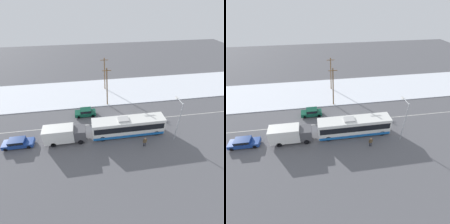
{
  "view_description": "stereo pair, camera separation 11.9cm",
  "coord_description": "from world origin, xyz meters",
  "views": [
    {
      "loc": [
        -6.56,
        -26.0,
        21.01
      ],
      "look_at": [
        -2.23,
        1.48,
        1.4
      ],
      "focal_mm": 28.0,
      "sensor_mm": 36.0,
      "label": 1
    },
    {
      "loc": [
        -6.44,
        -26.02,
        21.01
      ],
      "look_at": [
        -2.23,
        1.48,
        1.4
      ],
      "focal_mm": 28.0,
      "sensor_mm": 36.0,
      "label": 2
    }
  ],
  "objects": [
    {
      "name": "ground_plane",
      "position": [
        0.0,
        0.0,
        0.0
      ],
      "size": [
        120.0,
        120.0,
        0.0
      ],
      "primitive_type": "plane",
      "color": "#56565B"
    },
    {
      "name": "snow_lot",
      "position": [
        0.0,
        12.61,
        0.06
      ],
      "size": [
        80.0,
        13.42,
        0.12
      ],
      "color": "silver",
      "rests_on": "ground_plane"
    },
    {
      "name": "lane_marking_center",
      "position": [
        0.0,
        0.0,
        0.0
      ],
      "size": [
        60.0,
        0.12,
        0.0
      ],
      "color": "silver",
      "rests_on": "ground_plane"
    },
    {
      "name": "city_bus",
      "position": [
        -0.2,
        -3.56,
        1.68
      ],
      "size": [
        12.41,
        2.57,
        3.44
      ],
      "color": "white",
      "rests_on": "ground_plane"
    },
    {
      "name": "box_truck",
      "position": [
        -11.04,
        -3.81,
        1.65
      ],
      "size": [
        6.77,
        2.3,
        2.99
      ],
      "color": "silver",
      "rests_on": "ground_plane"
    },
    {
      "name": "sedan_car",
      "position": [
        -7.36,
        3.06,
        0.83
      ],
      "size": [
        4.11,
        1.8,
        1.54
      ],
      "rotation": [
        0.0,
        0.0,
        3.14
      ],
      "color": "#0F4733",
      "rests_on": "ground_plane"
    },
    {
      "name": "parked_car_near_truck",
      "position": [
        -18.43,
        -3.76,
        0.78
      ],
      "size": [
        4.79,
        1.8,
        1.43
      ],
      "color": "navy",
      "rests_on": "ground_plane"
    },
    {
      "name": "pedestrian_at_stop",
      "position": [
        1.79,
        -6.92,
        1.09
      ],
      "size": [
        0.64,
        0.28,
        1.77
      ],
      "color": "#23232D",
      "rests_on": "ground_plane"
    },
    {
      "name": "streetlamp",
      "position": [
        7.25,
        -5.73,
        4.56
      ],
      "size": [
        0.36,
        2.45,
        7.22
      ],
      "color": "#9EA3A8",
      "rests_on": "ground_plane"
    },
    {
      "name": "utility_pole_roadside",
      "position": [
        -2.5,
        6.48,
        4.4
      ],
      "size": [
        1.8,
        0.24,
        8.43
      ],
      "color": "brown",
      "rests_on": "ground_plane"
    },
    {
      "name": "utility_pole_snowlot",
      "position": [
        -2.11,
        13.85,
        4.21
      ],
      "size": [
        1.8,
        0.24,
        8.05
      ],
      "color": "brown",
      "rests_on": "ground_plane"
    }
  ]
}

